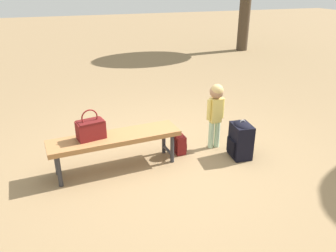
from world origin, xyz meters
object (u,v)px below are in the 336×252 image
(park_bench, at_px, (115,140))
(backpack_small, at_px, (180,143))
(child_standing, at_px, (216,106))
(backpack_large, at_px, (241,139))
(handbag, at_px, (91,129))

(park_bench, relative_size, backpack_small, 5.51)
(child_standing, relative_size, backpack_large, 1.74)
(park_bench, relative_size, child_standing, 1.76)
(park_bench, height_order, backpack_large, backpack_large)
(child_standing, height_order, backpack_large, child_standing)
(backpack_large, bearing_deg, backpack_small, 153.98)
(park_bench, bearing_deg, child_standing, 4.86)
(park_bench, bearing_deg, handbag, 177.87)
(handbag, height_order, backpack_small, handbag)
(child_standing, height_order, backpack_small, child_standing)
(park_bench, height_order, backpack_small, park_bench)
(handbag, bearing_deg, child_standing, 3.72)
(backpack_large, bearing_deg, handbag, 172.42)
(handbag, bearing_deg, backpack_small, 4.99)
(handbag, relative_size, child_standing, 0.40)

